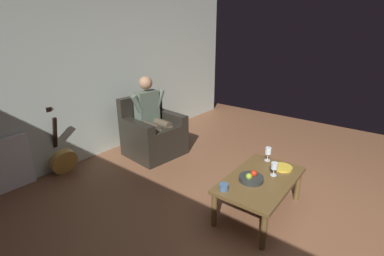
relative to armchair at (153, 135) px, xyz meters
The scene contains 12 objects.
ground_plane 2.53m from the armchair, 79.55° to the left, with size 7.58×7.58×0.00m, color brown.
wall_back 1.28m from the armchair, 57.79° to the right, with size 6.54×0.06×2.56m, color silver.
armchair is the anchor object (origin of this frame).
person_seated 0.35m from the armchair, 95.87° to the right, with size 0.64×0.58×1.26m.
coffee_table 2.08m from the armchair, 79.85° to the left, with size 1.11×0.66×0.43m.
guitar 1.36m from the armchair, 22.59° to the right, with size 0.37×0.33×0.96m.
radiator 1.99m from the armchair, 19.12° to the right, with size 0.55×0.06×0.70m, color white.
wine_glass_near 1.94m from the armchair, 92.41° to the left, with size 0.07×0.07×0.17m.
wine_glass_far 2.15m from the armchair, 84.12° to the left, with size 0.07×0.07×0.15m.
fruit_bowl 2.05m from the armchair, 76.46° to the left, with size 0.26×0.26×0.11m.
decorative_dish 2.15m from the armchair, 89.91° to the left, with size 0.23×0.23×0.02m, color gold.
candle_jar 2.02m from the armchair, 66.44° to the left, with size 0.10×0.10×0.07m, color #436287.
Camera 1 is at (2.45, 0.62, 1.97)m, focal length 26.02 mm.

